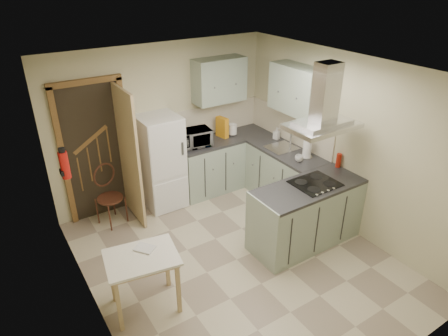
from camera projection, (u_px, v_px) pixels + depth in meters
floor at (237, 260)px, 5.30m from camera, size 4.20×4.20×0.00m
ceiling at (240, 72)px, 4.16m from camera, size 4.20×4.20×0.00m
back_wall at (163, 124)px, 6.30m from camera, size 3.60×0.00×3.60m
left_wall at (85, 225)px, 3.86m from camera, size 0.00×4.20×4.20m
right_wall at (344, 144)px, 5.60m from camera, size 0.00×4.20×4.20m
doorway at (96, 152)px, 5.84m from camera, size 1.10×0.12×2.10m
fridge at (161, 162)px, 6.21m from camera, size 0.60×0.60×1.50m
counter_back at (209, 166)px, 6.76m from camera, size 1.08×0.60×0.90m
counter_right at (273, 169)px, 6.66m from camera, size 0.60×1.95×0.90m
splashback at (215, 119)px, 6.80m from camera, size 1.68×0.02×0.50m
wall_cabinet_back at (219, 80)px, 6.35m from camera, size 0.85×0.35×0.70m
wall_cabinet_right at (297, 90)px, 5.88m from camera, size 0.35×0.90×0.70m
peninsula at (306, 214)px, 5.45m from camera, size 1.55×0.65×0.90m
hob at (315, 183)px, 5.29m from camera, size 0.58×0.50×0.01m
extractor_hood at (322, 126)px, 4.92m from camera, size 0.90×0.55×0.10m
sink at (282, 148)px, 6.32m from camera, size 0.45×0.40×0.01m
fire_extinguisher at (65, 165)px, 4.45m from camera, size 0.10×0.10×0.32m
drop_leaf_table at (144, 282)px, 4.42m from camera, size 0.85×0.69×0.72m
bentwood_chair at (110, 198)px, 5.88m from camera, size 0.48×0.48×0.85m
microwave at (195, 138)px, 6.34m from camera, size 0.54×0.40×0.28m
kettle at (233, 129)px, 6.76m from camera, size 0.16×0.16×0.21m
cereal_box at (222, 127)px, 6.66m from camera, size 0.13×0.24×0.34m
soap_bottle at (277, 133)px, 6.61m from camera, size 0.11×0.11×0.20m
paper_towel at (307, 147)px, 5.95m from camera, size 0.14×0.14×0.32m
cup at (299, 158)px, 5.87m from camera, size 0.13×0.13×0.10m
red_bottle at (339, 160)px, 5.69m from camera, size 0.09×0.09×0.21m
book at (141, 250)px, 4.29m from camera, size 0.25×0.26×0.09m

